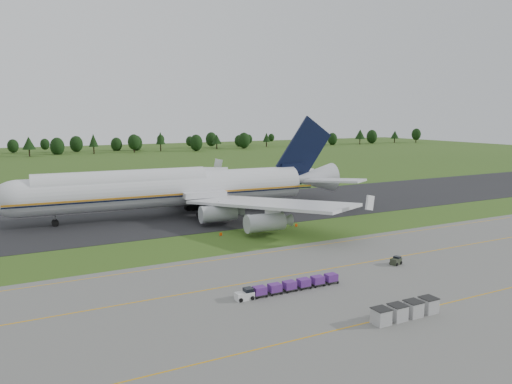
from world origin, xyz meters
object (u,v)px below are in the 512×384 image
baggage_train (288,286)px  edge_markers (260,230)px  aircraft (177,188)px  uld_row (405,310)px  utility_cart (396,261)px

baggage_train → edge_markers: (12.82, 31.97, -0.51)m
aircraft → baggage_train: 54.35m
aircraft → uld_row: size_ratio=8.89×
aircraft → edge_markers: (9.64, -21.99, -6.18)m
baggage_train → edge_markers: size_ratio=0.87×
uld_row → edge_markers: size_ratio=0.52×
uld_row → utility_cart: bearing=49.8°
aircraft → uld_row: (4.30, -67.53, -5.48)m
utility_cart → uld_row: size_ratio=0.22×
aircraft → uld_row: aircraft is taller
edge_markers → baggage_train: bearing=-111.9°
aircraft → utility_cart: size_ratio=40.10×
aircraft → edge_markers: aircraft is taller
aircraft → baggage_train: size_ratio=5.25×
aircraft → edge_markers: bearing=-66.3°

